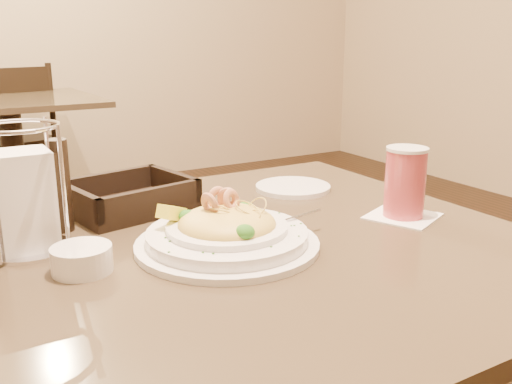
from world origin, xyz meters
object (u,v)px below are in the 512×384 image
dining_chair_far (17,134)px  side_plate (293,187)px  pasta_bowl (227,232)px  drink_glass (405,183)px  bread_basket (129,200)px  butter_ramekin (82,259)px  main_table (262,366)px  napkin_caddy (25,198)px  background_table (12,143)px

dining_chair_far → side_plate: 2.77m
pasta_bowl → drink_glass: (0.36, -0.03, 0.04)m
drink_glass → bread_basket: drink_glass is taller
dining_chair_far → butter_ramekin: bearing=71.0°
main_table → napkin_caddy: (-0.35, 0.15, 0.33)m
main_table → dining_chair_far: 2.99m
background_table → dining_chair_far: size_ratio=0.98×
main_table → bread_basket: bearing=116.7°
pasta_bowl → drink_glass: bearing=-4.3°
dining_chair_far → drink_glass: 3.05m
dining_chair_far → pasta_bowl: dining_chair_far is taller
napkin_caddy → butter_ramekin: (0.05, -0.13, -0.07)m
main_table → dining_chair_far: bearing=89.4°
dining_chair_far → napkin_caddy: (-0.38, -2.85, 0.36)m
pasta_bowl → bread_basket: pasta_bowl is taller
drink_glass → side_plate: bearing=104.6°
drink_glass → bread_basket: size_ratio=0.62×
background_table → dining_chair_far: bearing=78.5°
napkin_caddy → dining_chair_far: bearing=82.5°
side_plate → butter_ramekin: 0.57m
dining_chair_far → bread_basket: dining_chair_far is taller
drink_glass → main_table: bearing=174.5°
napkin_caddy → background_table: bearing=83.2°
bread_basket → side_plate: bearing=-5.5°
side_plate → drink_glass: bearing=-75.4°
dining_chair_far → background_table: bearing=65.8°
pasta_bowl → drink_glass: size_ratio=2.13×
pasta_bowl → bread_basket: bearing=104.4°
bread_basket → napkin_caddy: napkin_caddy is taller
pasta_bowl → napkin_caddy: 0.32m
main_table → butter_ramekin: 0.40m
main_table → background_table: bearing=91.4°
dining_chair_far → side_plate: size_ratio=5.56×
background_table → side_plate: 2.34m
pasta_bowl → background_table: bearing=89.8°
pasta_bowl → dining_chair_far: bearing=88.1°
main_table → dining_chair_far: size_ratio=0.97×
butter_ramekin → pasta_bowl: bearing=-5.7°
bread_basket → butter_ramekin: bread_basket is taller
dining_chair_far → side_plate: bearing=81.3°
napkin_caddy → drink_glass: bearing=-15.4°
background_table → main_table: bearing=-88.6°
napkin_caddy → butter_ramekin: 0.15m
main_table → background_table: (-0.06, 2.55, 0.00)m
background_table → napkin_caddy: napkin_caddy is taller
bread_basket → main_table: bearing=-63.3°
side_plate → butter_ramekin: size_ratio=1.88×
background_table → drink_glass: (0.36, -2.58, 0.31)m
pasta_bowl → butter_ramekin: 0.23m
butter_ramekin → napkin_caddy: bearing=112.2°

